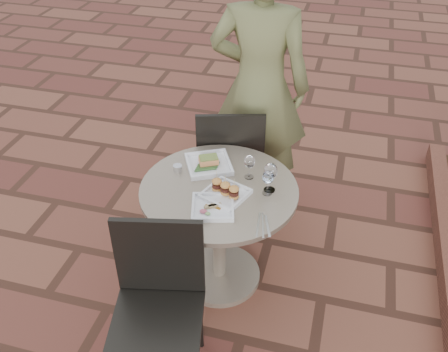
% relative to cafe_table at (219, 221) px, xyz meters
% --- Properties ---
extents(ground, '(60.00, 60.00, 0.00)m').
position_rel_cafe_table_xyz_m(ground, '(-0.17, -0.01, -0.48)').
color(ground, brown).
rests_on(ground, ground).
extents(cafe_table, '(0.90, 0.90, 0.73)m').
position_rel_cafe_table_xyz_m(cafe_table, '(0.00, 0.00, 0.00)').
color(cafe_table, gray).
rests_on(cafe_table, ground).
extents(chair_far, '(0.55, 0.55, 0.93)m').
position_rel_cafe_table_xyz_m(chair_far, '(-0.09, 0.58, 0.07)').
color(chair_far, black).
rests_on(chair_far, ground).
extents(chair_near, '(0.53, 0.53, 0.93)m').
position_rel_cafe_table_xyz_m(chair_near, '(-0.12, -0.66, 0.07)').
color(chair_near, black).
rests_on(chair_near, ground).
extents(diner, '(0.70, 0.47, 1.88)m').
position_rel_cafe_table_xyz_m(diner, '(0.04, 0.87, 0.46)').
color(diner, brown).
rests_on(diner, ground).
extents(plate_salmon, '(0.34, 0.34, 0.07)m').
position_rel_cafe_table_xyz_m(plate_salmon, '(-0.12, 0.19, 0.27)').
color(plate_salmon, white).
rests_on(plate_salmon, cafe_table).
extents(plate_sliders, '(0.29, 0.29, 0.14)m').
position_rel_cafe_table_xyz_m(plate_sliders, '(0.05, -0.06, 0.28)').
color(plate_sliders, white).
rests_on(plate_sliders, cafe_table).
extents(plate_tuna, '(0.28, 0.28, 0.03)m').
position_rel_cafe_table_xyz_m(plate_tuna, '(0.02, -0.18, 0.26)').
color(plate_tuna, white).
rests_on(plate_tuna, cafe_table).
extents(wine_glass_right, '(0.06, 0.06, 0.15)m').
position_rel_cafe_table_xyz_m(wine_glass_right, '(0.27, 0.03, 0.35)').
color(wine_glass_right, white).
rests_on(wine_glass_right, cafe_table).
extents(wine_glass_mid, '(0.06, 0.06, 0.15)m').
position_rel_cafe_table_xyz_m(wine_glass_mid, '(0.14, 0.15, 0.35)').
color(wine_glass_mid, white).
rests_on(wine_glass_mid, cafe_table).
extents(wine_glass_far, '(0.08, 0.08, 0.18)m').
position_rel_cafe_table_xyz_m(wine_glass_far, '(0.28, 0.06, 0.37)').
color(wine_glass_far, white).
rests_on(wine_glass_far, cafe_table).
extents(steel_ramekin, '(0.06, 0.06, 0.04)m').
position_rel_cafe_table_xyz_m(steel_ramekin, '(-0.28, 0.09, 0.27)').
color(steel_ramekin, silver).
rests_on(steel_ramekin, cafe_table).
extents(cutlery_set, '(0.13, 0.21, 0.00)m').
position_rel_cafe_table_xyz_m(cutlery_set, '(0.30, -0.24, 0.25)').
color(cutlery_set, silver).
rests_on(cutlery_set, cafe_table).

